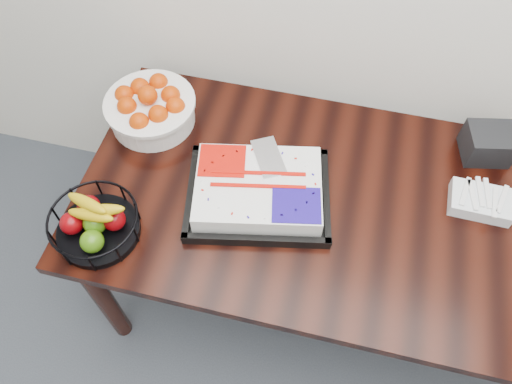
% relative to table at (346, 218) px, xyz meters
% --- Properties ---
extents(table, '(1.80, 0.90, 0.75)m').
position_rel_table_xyz_m(table, '(0.00, 0.00, 0.00)').
color(table, black).
rests_on(table, ground).
extents(cake_tray, '(0.52, 0.45, 0.10)m').
position_rel_table_xyz_m(cake_tray, '(-0.30, -0.04, 0.13)').
color(cake_tray, black).
rests_on(cake_tray, table).
extents(tangerine_bowl, '(0.33, 0.33, 0.21)m').
position_rel_table_xyz_m(tangerine_bowl, '(-0.75, 0.20, 0.18)').
color(tangerine_bowl, white).
rests_on(tangerine_bowl, table).
extents(fruit_basket, '(0.28, 0.28, 0.15)m').
position_rel_table_xyz_m(fruit_basket, '(-0.76, -0.29, 0.15)').
color(fruit_basket, black).
rests_on(fruit_basket, table).
extents(fork_bag, '(0.20, 0.13, 0.06)m').
position_rel_table_xyz_m(fork_bag, '(0.41, 0.10, 0.11)').
color(fork_bag, silver).
rests_on(fork_bag, table).
extents(napkin_box, '(0.18, 0.16, 0.11)m').
position_rel_table_xyz_m(napkin_box, '(0.42, 0.32, 0.14)').
color(napkin_box, black).
rests_on(napkin_box, table).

